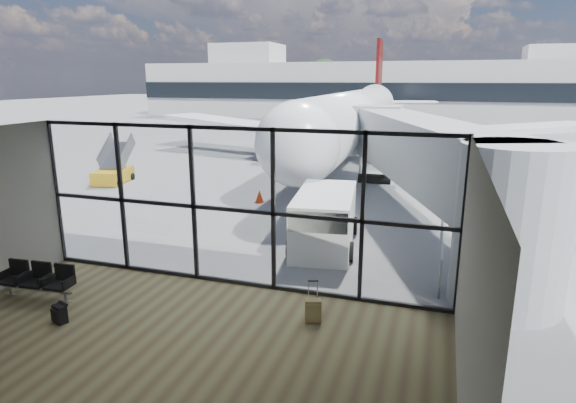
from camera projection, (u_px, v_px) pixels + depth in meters
The scene contains 21 objects.
ground at pixel (390, 134), 50.71m from camera, with size 220.00×220.00×0.00m, color slate.
lounge_shell at pixel (123, 252), 8.74m from camera, with size 12.02×8.01×4.51m.
glass_curtain_wall at pixel (232, 208), 13.26m from camera, with size 12.10×0.12×4.50m.
jet_bridge at pixel (428, 159), 18.20m from camera, with size 8.00×16.50×4.33m.
apron_railing at pixel (442, 241), 15.21m from camera, with size 0.06×5.46×1.11m.
far_terminal at pixel (404, 89), 70.10m from camera, with size 80.00×12.20×11.00m.
tree_0 at pixel (172, 84), 92.43m from camera, with size 4.95×4.95×7.12m.
tree_1 at pixel (200, 81), 90.49m from camera, with size 5.61×5.61×8.07m.
tree_2 at pixel (229, 78), 88.56m from camera, with size 6.27×6.27×9.03m.
tree_3 at pixel (260, 85), 87.09m from camera, with size 4.95×4.95×7.12m.
tree_4 at pixel (291, 81), 85.15m from camera, with size 5.61×5.61×8.07m.
tree_5 at pixel (324, 78), 83.21m from camera, with size 6.27×6.27×9.03m.
seating_row at pixel (39, 278), 12.90m from camera, with size 2.11×0.73×0.94m.
backpack at pixel (60, 314), 11.53m from camera, with size 0.38×0.38×0.50m.
suitcase at pixel (313, 311), 11.54m from camera, with size 0.43×0.36×1.04m.
airliner at pixel (355, 117), 35.78m from camera, with size 32.43×37.54×9.67m.
service_van at pixel (325, 219), 16.66m from camera, with size 2.60×4.61×1.91m.
belt_loader at pixel (282, 148), 36.48m from camera, with size 2.81×4.31×1.89m.
mobile_stairs at pixel (114, 174), 27.14m from camera, with size 2.06×3.23×2.11m.
traffic_cone_b at pixel (260, 196), 22.85m from camera, with size 0.42×0.42×0.60m.
traffic_cone_c at pixel (331, 187), 25.00m from camera, with size 0.38×0.38×0.55m.
Camera 1 is at (5.39, -11.72, 5.71)m, focal length 30.00 mm.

